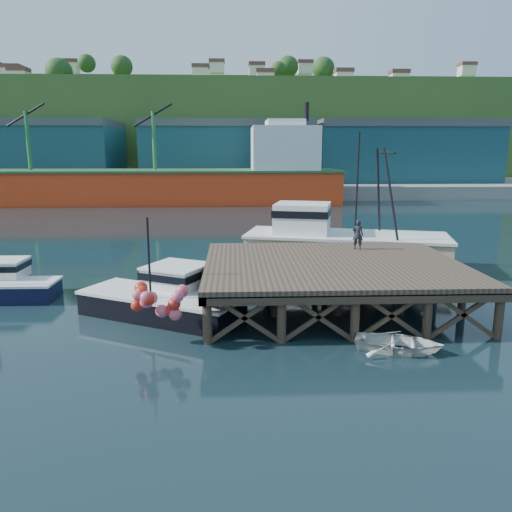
{
  "coord_description": "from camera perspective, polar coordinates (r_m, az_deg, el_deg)",
  "views": [
    {
      "loc": [
        0.85,
        -22.86,
        7.28
      ],
      "look_at": [
        1.97,
        2.0,
        2.0
      ],
      "focal_mm": 35.0,
      "sensor_mm": 36.0,
      "label": 1
    }
  ],
  "objects": [
    {
      "name": "cargo_ship",
      "position": [
        71.58,
        -10.18,
        8.61
      ],
      "size": [
        55.5,
        10.0,
        13.75
      ],
      "color": "#F13E16",
      "rests_on": "ground"
    },
    {
      "name": "boat_navy",
      "position": [
        28.03,
        -27.23,
        -2.91
      ],
      "size": [
        5.77,
        3.06,
        3.59
      ],
      "rotation": [
        0.0,
        0.0,
        -0.01
      ],
      "color": "black",
      "rests_on": "ground"
    },
    {
      "name": "ground",
      "position": [
        24.0,
        -4.51,
        -5.71
      ],
      "size": [
        300.0,
        300.0,
        0.0
      ],
      "primitive_type": "plane",
      "color": "black",
      "rests_on": "ground"
    },
    {
      "name": "hillside",
      "position": [
        122.92,
        -3.07,
        13.69
      ],
      "size": [
        220.0,
        50.0,
        22.0
      ],
      "primitive_type": "cube",
      "color": "#2D511E",
      "rests_on": "ground"
    },
    {
      "name": "warehouse_left",
      "position": [
        94.89,
        -25.23,
        10.39
      ],
      "size": [
        32.0,
        16.0,
        9.0
      ],
      "primitive_type": "cube",
      "color": "#184952",
      "rests_on": "far_quay"
    },
    {
      "name": "dockworker",
      "position": [
        27.02,
        11.56,
        2.41
      ],
      "size": [
        0.67,
        0.56,
        1.56
      ],
      "primitive_type": "imported",
      "rotation": [
        0.0,
        0.0,
        2.74
      ],
      "color": "black",
      "rests_on": "wharf"
    },
    {
      "name": "warehouse_right",
      "position": [
        92.57,
        16.07,
        11.03
      ],
      "size": [
        30.0,
        16.0,
        9.0
      ],
      "primitive_type": "cube",
      "color": "#184952",
      "rests_on": "far_quay"
    },
    {
      "name": "boat_black",
      "position": [
        22.8,
        -10.32,
        -4.63
      ],
      "size": [
        7.81,
        6.6,
        4.57
      ],
      "rotation": [
        0.0,
        0.0,
        -0.48
      ],
      "color": "black",
      "rests_on": "ground"
    },
    {
      "name": "far_quay",
      "position": [
        93.07,
        -3.14,
        8.09
      ],
      "size": [
        160.0,
        40.0,
        2.0
      ],
      "primitive_type": "cube",
      "color": "gray",
      "rests_on": "ground"
    },
    {
      "name": "warehouse_mid",
      "position": [
        87.86,
        -3.21,
        11.45
      ],
      "size": [
        28.0,
        16.0,
        9.0
      ],
      "primitive_type": "cube",
      "color": "#184952",
      "rests_on": "far_quay"
    },
    {
      "name": "wharf",
      "position": [
        23.75,
        8.78,
        -1.15
      ],
      "size": [
        12.0,
        10.0,
        2.62
      ],
      "color": "brown",
      "rests_on": "ground"
    },
    {
      "name": "dinghy",
      "position": [
        19.38,
        15.97,
        -9.52
      ],
      "size": [
        3.73,
        3.15,
        0.66
      ],
      "primitive_type": "imported",
      "rotation": [
        0.0,
        0.0,
        1.25
      ],
      "color": "silver",
      "rests_on": "ground"
    },
    {
      "name": "trawler",
      "position": [
        31.84,
        9.76,
        1.75
      ],
      "size": [
        13.2,
        7.46,
        8.36
      ],
      "rotation": [
        0.0,
        0.0,
        -0.26
      ],
      "color": "beige",
      "rests_on": "ground"
    }
  ]
}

